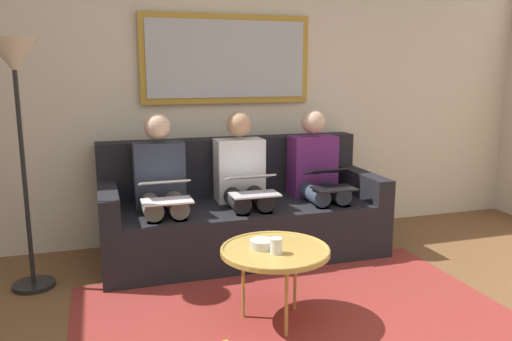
{
  "coord_description": "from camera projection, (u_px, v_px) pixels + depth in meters",
  "views": [
    {
      "loc": [
        1.08,
        1.73,
        1.46
      ],
      "look_at": [
        0.0,
        -1.7,
        0.75
      ],
      "focal_mm": 35.74,
      "sensor_mm": 36.0,
      "label": 1
    }
  ],
  "objects": [
    {
      "name": "person_right",
      "position": [
        161.0,
        185.0,
        3.83
      ],
      "size": [
        0.38,
        0.58,
        1.14
      ],
      "color": "#2D3342",
      "rests_on": "couch"
    },
    {
      "name": "coffee_table",
      "position": [
        275.0,
        251.0,
        2.93
      ],
      "size": [
        0.64,
        0.64,
        0.46
      ],
      "color": "tan",
      "rests_on": "ground_plane"
    },
    {
      "name": "framed_mirror",
      "position": [
        227.0,
        59.0,
        4.26
      ],
      "size": [
        1.45,
        0.05,
        0.73
      ],
      "color": "#B7892D"
    },
    {
      "name": "person_left",
      "position": [
        317.0,
        175.0,
        4.2
      ],
      "size": [
        0.38,
        0.58,
        1.14
      ],
      "color": "#66236B",
      "rests_on": "couch"
    },
    {
      "name": "bowl",
      "position": [
        262.0,
        244.0,
        2.94
      ],
      "size": [
        0.14,
        0.14,
        0.05
      ],
      "primitive_type": "cylinder",
      "color": "beige",
      "rests_on": "coffee_table"
    },
    {
      "name": "wall_rear",
      "position": [
        225.0,
        89.0,
        4.4
      ],
      "size": [
        6.0,
        0.12,
        2.6
      ],
      "primitive_type": "cube",
      "color": "beige",
      "rests_on": "ground_plane"
    },
    {
      "name": "person_middle",
      "position": [
        243.0,
        180.0,
        4.02
      ],
      "size": [
        0.38,
        0.58,
        1.14
      ],
      "color": "silver",
      "rests_on": "couch"
    },
    {
      "name": "standing_lamp",
      "position": [
        16.0,
        84.0,
        3.22
      ],
      "size": [
        0.32,
        0.32,
        1.66
      ],
      "color": "black",
      "rests_on": "ground_plane"
    },
    {
      "name": "laptop_black",
      "position": [
        330.0,
        179.0,
        3.98
      ],
      "size": [
        0.32,
        0.35,
        0.15
      ],
      "color": "black"
    },
    {
      "name": "couch",
      "position": [
        241.0,
        214.0,
        4.14
      ],
      "size": [
        2.2,
        0.9,
        0.9
      ],
      "color": "black",
      "rests_on": "ground_plane"
    },
    {
      "name": "laptop_silver",
      "position": [
        252.0,
        185.0,
        3.78
      ],
      "size": [
        0.36,
        0.33,
        0.14
      ],
      "color": "silver"
    },
    {
      "name": "area_rug",
      "position": [
        299.0,
        321.0,
        3.01
      ],
      "size": [
        2.6,
        1.8,
        0.01
      ],
      "primitive_type": "cube",
      "color": "maroon",
      "rests_on": "ground_plane"
    },
    {
      "name": "cup",
      "position": [
        276.0,
        246.0,
        2.85
      ],
      "size": [
        0.07,
        0.07,
        0.09
      ],
      "primitive_type": "cylinder",
      "color": "silver",
      "rests_on": "coffee_table"
    },
    {
      "name": "laptop_white",
      "position": [
        165.0,
        190.0,
        3.59
      ],
      "size": [
        0.35,
        0.33,
        0.14
      ],
      "color": "white"
    }
  ]
}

